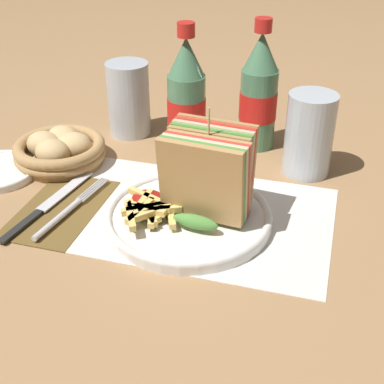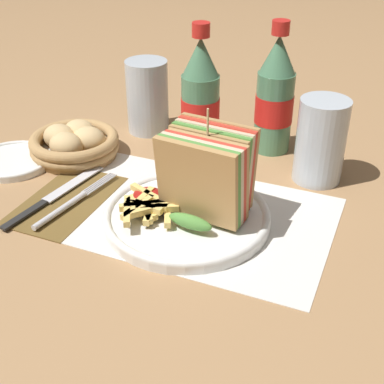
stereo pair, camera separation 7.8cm
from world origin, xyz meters
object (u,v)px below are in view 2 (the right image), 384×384
(club_sandwich, at_px, (207,174))
(fork, at_px, (69,204))
(coke_bottle_near, at_px, (200,101))
(plate_main, at_px, (187,216))
(knife, at_px, (54,196))
(glass_near, at_px, (321,141))
(glass_far, at_px, (148,101))
(coke_bottle_far, at_px, (275,98))
(bread_basket, at_px, (74,143))
(side_saucer, at_px, (13,160))

(club_sandwich, relative_size, fork, 0.87)
(coke_bottle_near, bearing_deg, fork, -113.94)
(plate_main, xyz_separation_m, knife, (-0.22, -0.02, -0.00))
(plate_main, xyz_separation_m, glass_near, (0.15, 0.20, 0.06))
(glass_near, distance_m, glass_far, 0.35)
(coke_bottle_far, xyz_separation_m, bread_basket, (-0.32, -0.16, -0.07))
(fork, relative_size, glass_near, 1.30)
(plate_main, height_order, coke_bottle_far, coke_bottle_far)
(club_sandwich, bearing_deg, glass_near, 56.33)
(glass_far, relative_size, bread_basket, 0.88)
(coke_bottle_near, height_order, coke_bottle_far, same)
(knife, height_order, glass_far, glass_far)
(glass_far, bearing_deg, club_sandwich, -48.61)
(coke_bottle_far, bearing_deg, glass_far, -176.72)
(fork, xyz_separation_m, glass_near, (0.33, 0.24, 0.06))
(club_sandwich, bearing_deg, knife, -171.01)
(glass_near, relative_size, glass_far, 1.00)
(coke_bottle_near, relative_size, bread_basket, 1.47)
(knife, xyz_separation_m, bread_basket, (-0.05, 0.14, 0.02))
(glass_far, distance_m, side_saucer, 0.27)
(plate_main, height_order, bread_basket, bread_basket)
(plate_main, height_order, fork, plate_main)
(coke_bottle_far, bearing_deg, plate_main, -99.91)
(plate_main, distance_m, bread_basket, 0.29)
(plate_main, bearing_deg, glass_near, 53.59)
(knife, bearing_deg, plate_main, 14.29)
(fork, height_order, side_saucer, same)
(fork, xyz_separation_m, coke_bottle_near, (0.11, 0.25, 0.09))
(club_sandwich, height_order, coke_bottle_near, coke_bottle_near)
(fork, height_order, coke_bottle_near, coke_bottle_near)
(coke_bottle_near, xyz_separation_m, side_saucer, (-0.28, -0.17, -0.09))
(coke_bottle_near, relative_size, glass_near, 1.67)
(coke_bottle_far, xyz_separation_m, glass_near, (0.10, -0.08, -0.03))
(glass_far, bearing_deg, plate_main, -53.50)
(plate_main, xyz_separation_m, bread_basket, (-0.27, 0.11, 0.02))
(plate_main, height_order, club_sandwich, club_sandwich)
(plate_main, height_order, glass_near, glass_near)
(knife, height_order, glass_near, glass_near)
(coke_bottle_far, xyz_separation_m, side_saucer, (-0.40, -0.23, -0.09))
(plate_main, distance_m, knife, 0.22)
(plate_main, distance_m, coke_bottle_near, 0.24)
(knife, bearing_deg, bread_basket, 118.37)
(club_sandwich, relative_size, glass_near, 1.14)
(plate_main, distance_m, club_sandwich, 0.07)
(glass_far, bearing_deg, fork, -86.79)
(coke_bottle_far, relative_size, glass_far, 1.67)
(side_saucer, bearing_deg, coke_bottle_far, 30.27)
(club_sandwich, xyz_separation_m, coke_bottle_far, (0.02, 0.26, 0.02))
(coke_bottle_near, height_order, glass_far, coke_bottle_near)
(plate_main, bearing_deg, fork, -168.00)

